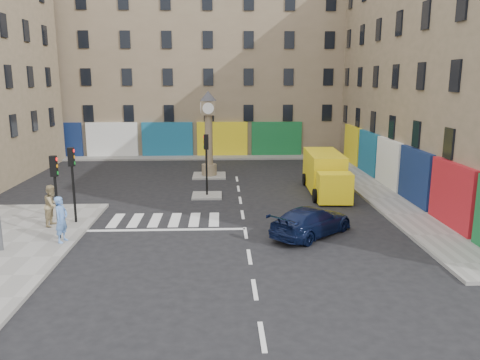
{
  "coord_description": "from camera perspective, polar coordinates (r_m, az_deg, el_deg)",
  "views": [
    {
      "loc": [
        -1.1,
        -19.81,
        7.08
      ],
      "look_at": [
        -0.16,
        3.5,
        2.0
      ],
      "focal_mm": 35.0,
      "sensor_mm": 36.0,
      "label": 1
    }
  ],
  "objects": [
    {
      "name": "pedestrian_tan",
      "position": [
        24.12,
        -21.9,
        -2.87
      ],
      "size": [
        0.85,
        1.04,
        1.99
      ],
      "primitive_type": "imported",
      "rotation": [
        0.0,
        0.0,
        1.47
      ],
      "color": "#9D8960",
      "rests_on": "sidewalk_left"
    },
    {
      "name": "island_near",
      "position": [
        28.7,
        -4.04,
        -1.91
      ],
      "size": [
        1.8,
        1.8,
        0.12
      ],
      "primitive_type": "cube",
      "color": "gray",
      "rests_on": "ground"
    },
    {
      "name": "sidewalk_right",
      "position": [
        32.16,
        15.49,
        -0.75
      ],
      "size": [
        2.6,
        30.0,
        0.15
      ],
      "primitive_type": "cube",
      "color": "gray",
      "rests_on": "ground"
    },
    {
      "name": "building_right",
      "position": [
        33.9,
        26.73,
        12.56
      ],
      "size": [
        10.0,
        30.0,
        16.0
      ],
      "primitive_type": "cube",
      "color": "#8D765C",
      "rests_on": "ground"
    },
    {
      "name": "building_far",
      "position": [
        47.92,
        -5.96,
        13.92
      ],
      "size": [
        32.0,
        10.0,
        17.0
      ],
      "primitive_type": "cube",
      "color": "#88745B",
      "rests_on": "ground"
    },
    {
      "name": "island_far",
      "position": [
        34.55,
        -3.76,
        0.53
      ],
      "size": [
        2.4,
        2.4,
        0.12
      ],
      "primitive_type": "cube",
      "color": "gray",
      "rests_on": "ground"
    },
    {
      "name": "yellow_van",
      "position": [
        30.01,
        10.38,
        0.8
      ],
      "size": [
        2.51,
        6.8,
        2.44
      ],
      "rotation": [
        0.0,
        0.0,
        -0.04
      ],
      "color": "yellow",
      "rests_on": "ground"
    },
    {
      "name": "traffic_light_left_near",
      "position": [
        21.73,
        -21.61,
        -0.44
      ],
      "size": [
        0.28,
        0.22,
        3.7
      ],
      "color": "black",
      "rests_on": "sidewalk_left"
    },
    {
      "name": "sidewalk_far",
      "position": [
        42.69,
        -6.19,
        2.77
      ],
      "size": [
        32.0,
        2.4,
        0.15
      ],
      "primitive_type": "cube",
      "color": "gray",
      "rests_on": "ground"
    },
    {
      "name": "traffic_light_island",
      "position": [
        28.19,
        -4.12,
        3.09
      ],
      "size": [
        0.28,
        0.22,
        3.7
      ],
      "color": "black",
      "rests_on": "island_near"
    },
    {
      "name": "ground",
      "position": [
        21.07,
        0.82,
        -7.36
      ],
      "size": [
        120.0,
        120.0,
        0.0
      ],
      "primitive_type": "plane",
      "color": "black",
      "rests_on": "ground"
    },
    {
      "name": "clock_pillar",
      "position": [
        34.01,
        -3.84,
        6.29
      ],
      "size": [
        1.2,
        1.2,
        6.1
      ],
      "color": "#8D765C",
      "rests_on": "island_far"
    },
    {
      "name": "pedestrian_blue",
      "position": [
        21.57,
        -20.94,
        -4.49
      ],
      "size": [
        0.64,
        0.83,
        2.02
      ],
      "primitive_type": "imported",
      "rotation": [
        0.0,
        0.0,
        1.33
      ],
      "color": "#5E8CD7",
      "rests_on": "sidewalk_left"
    },
    {
      "name": "traffic_light_left_far",
      "position": [
        23.96,
        -19.76,
        0.82
      ],
      "size": [
        0.28,
        0.22,
        3.7
      ],
      "color": "black",
      "rests_on": "sidewalk_left"
    },
    {
      "name": "navy_sedan",
      "position": [
        21.79,
        8.7,
        -4.99
      ],
      "size": [
        4.62,
        4.48,
        1.33
      ],
      "primitive_type": "imported",
      "rotation": [
        0.0,
        0.0,
        2.32
      ],
      "color": "black",
      "rests_on": "ground"
    }
  ]
}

